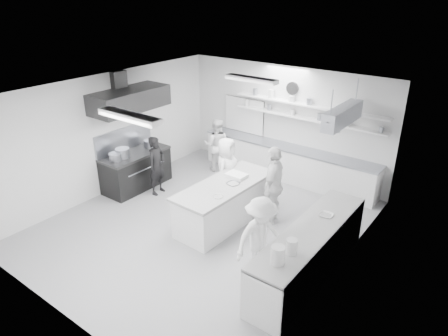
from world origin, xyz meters
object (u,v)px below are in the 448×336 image
Objects in this scene: stove at (136,171)px; prep_island at (225,204)px; right_counter at (309,253)px; cook_stove at (157,166)px; cook_back at (217,145)px; back_counter at (286,163)px.

stove is 0.74× the size of prep_island.
stove is at bearing 173.48° from right_counter.
cook_back reaches higher than cook_stove.
cook_back reaches higher than stove.
right_counter reaches higher than prep_island.
back_counter is 1.52× the size of right_counter.
back_counter is 4.13m from right_counter.
stove is 5.28m from right_counter.
back_counter is at bearing 124.65° from right_counter.
right_counter is 2.17× the size of cook_back.
back_counter is 3.30× the size of cook_stove.
cook_back is at bearing 64.16° from stove.
cook_stove reaches higher than prep_island.
cook_back is at bearing -15.34° from cook_stove.
cook_stove reaches higher than right_counter.
right_counter reaches higher than back_counter.
stove is at bearing -178.55° from prep_island.
stove is 0.36× the size of back_counter.
cook_stove is 2.06m from cook_back.
prep_island is at bearing 166.27° from right_counter.
cook_stove is (-2.22, 0.11, 0.31)m from prep_island.
cook_back is at bearing 133.64° from prep_island.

